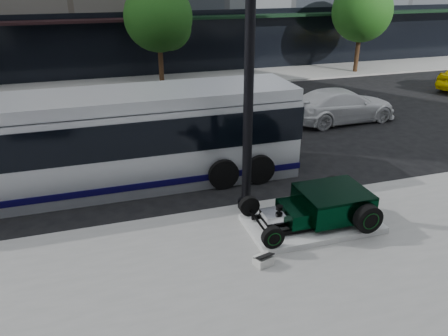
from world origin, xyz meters
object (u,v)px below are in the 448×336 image
object	(u,v)px
hot_rod	(325,205)
transit_bus	(104,141)
lamppost	(249,67)
white_sedan	(342,105)

from	to	relation	value
hot_rod	transit_bus	distance (m)	6.80
lamppost	white_sedan	distance (m)	9.97
hot_rod	lamppost	bearing A→B (deg)	137.70
hot_rod	white_sedan	distance (m)	9.48
hot_rod	transit_bus	world-z (taller)	transit_bus
white_sedan	hot_rod	bearing A→B (deg)	143.23
lamppost	white_sedan	size ratio (longest dim) A/B	1.68
hot_rod	white_sedan	xyz separation A→B (m)	(5.28, 7.88, 0.03)
lamppost	transit_bus	distance (m)	5.24
hot_rod	transit_bus	xyz separation A→B (m)	(-5.19, 4.33, 0.79)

